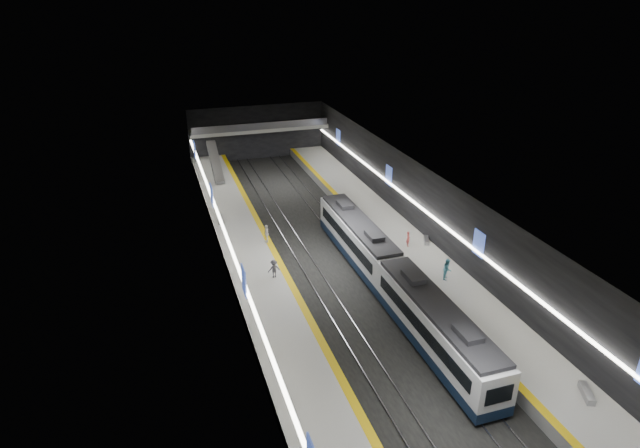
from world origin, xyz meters
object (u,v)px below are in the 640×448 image
object	(u,v)px
bench_right_far	(426,240)
passenger_left_a	(267,234)
train	(391,275)
bench_left_far	(221,220)
passenger_left_b	(274,269)
passenger_right_b	(447,269)
passenger_right_a	(408,239)
escalator	(215,162)
bench_right_near	(587,393)

from	to	relation	value
bench_right_far	passenger_left_a	bearing A→B (deg)	-174.02
passenger_left_a	train	bearing A→B (deg)	44.19
bench_left_far	passenger_left_b	bearing A→B (deg)	-74.66
bench_left_far	passenger_left_a	xyz separation A→B (m)	(3.59, -6.24, 0.68)
passenger_right_b	passenger_left_a	size ratio (longest dim) A/B	1.03
bench_right_far	passenger_left_b	bearing A→B (deg)	-148.81
passenger_left_b	passenger_right_a	bearing A→B (deg)	-177.30
train	passenger_left_a	bearing A→B (deg)	124.57
train	passenger_right_a	xyz separation A→B (m)	(4.87, 6.61, -0.44)
train	bench_left_far	xyz separation A→B (m)	(-11.59, 17.85, -0.96)
escalator	passenger_right_a	size ratio (longest dim) A/B	5.27
bench_left_far	bench_right_far	bearing A→B (deg)	-26.99
escalator	passenger_left_b	size ratio (longest dim) A/B	4.82
bench_right_far	train	bearing A→B (deg)	-112.07
bench_right_far	passenger_right_a	world-z (taller)	passenger_right_a
passenger_right_a	passenger_left_a	world-z (taller)	passenger_left_a
passenger_right_b	train	bearing A→B (deg)	127.13
passenger_right_a	bench_right_near	bearing A→B (deg)	-168.65
escalator	passenger_right_a	world-z (taller)	escalator
train	escalator	distance (m)	34.49
passenger_right_b	bench_right_far	bearing A→B (deg)	24.19
bench_right_far	passenger_right_a	size ratio (longest dim) A/B	1.05
train	passenger_left_b	bearing A→B (deg)	152.03
bench_left_far	bench_right_near	size ratio (longest dim) A/B	1.08
escalator	passenger_right_a	bearing A→B (deg)	-60.61
passenger_left_a	passenger_left_b	xyz separation A→B (m)	(-0.90, -6.88, -0.10)
train	passenger_left_a	distance (m)	14.10
bench_left_far	bench_right_far	distance (m)	21.62
train	bench_left_far	bearing A→B (deg)	122.99
escalator	passenger_right_b	size ratio (longest dim) A/B	4.22
escalator	bench_right_near	world-z (taller)	escalator
train	bench_left_far	world-z (taller)	train
passenger_left_b	bench_right_far	bearing A→B (deg)	-177.68
passenger_right_b	passenger_left_b	size ratio (longest dim) A/B	1.14
escalator	bench_right_near	bearing A→B (deg)	-71.58
passenger_left_b	train	bearing A→B (deg)	146.94
passenger_right_a	passenger_right_b	distance (m)	6.73
escalator	passenger_left_b	distance (m)	28.32
train	escalator	world-z (taller)	escalator
bench_right_far	passenger_right_a	distance (m)	2.21
train	bench_left_far	size ratio (longest dim) A/B	15.24
bench_left_far	escalator	bearing A→B (deg)	87.79
escalator	bench_right_far	size ratio (longest dim) A/B	5.04
passenger_right_a	passenger_left_b	size ratio (longest dim) A/B	0.92
train	passenger_right_a	world-z (taller)	train
bench_right_near	passenger_right_b	distance (m)	15.45
train	escalator	size ratio (longest dim) A/B	3.76
bench_right_far	passenger_left_a	xyz separation A→B (m)	(-15.00, 4.82, 0.73)
train	bench_right_far	size ratio (longest dim) A/B	18.91
bench_right_near	bench_right_far	distance (m)	22.33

